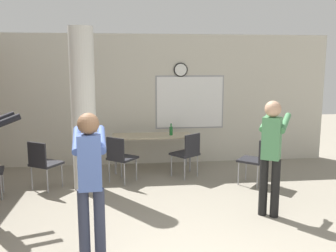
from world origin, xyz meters
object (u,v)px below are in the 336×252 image
at_px(folding_table, 152,138).
at_px(bottle_on_table, 171,131).
at_px(chair_table_right, 187,152).
at_px(chair_near_pillar, 43,161).
at_px(chair_table_left, 120,156).
at_px(person_playing_front, 90,176).
at_px(person_playing_side, 271,149).
at_px(chair_mid_room, 256,157).

xyz_separation_m(folding_table, bottle_on_table, (0.39, -0.03, 0.15)).
relative_size(chair_table_right, chair_near_pillar, 1.00).
height_order(folding_table, chair_table_left, chair_table_left).
bearing_deg(person_playing_front, person_playing_side, 22.49).
bearing_deg(folding_table, chair_table_left, -129.53).
bearing_deg(bottle_on_table, folding_table, 175.16).
bearing_deg(person_playing_side, folding_table, 120.66).
height_order(folding_table, chair_near_pillar, chair_near_pillar).
bearing_deg(chair_table_right, chair_mid_room, -27.02).
bearing_deg(chair_table_left, person_playing_side, -39.27).
height_order(chair_table_right, chair_table_left, same).
xyz_separation_m(folding_table, chair_mid_room, (1.79, -1.20, -0.16)).
bearing_deg(chair_near_pillar, person_playing_front, -67.68).
relative_size(folding_table, person_playing_front, 0.96).
bearing_deg(chair_table_left, chair_table_right, 7.72).
bearing_deg(person_playing_side, chair_table_left, 140.73).
relative_size(person_playing_front, person_playing_side, 1.00).
bearing_deg(person_playing_front, chair_table_left, 84.17).
bearing_deg(chair_table_right, chair_table_left, -172.28).
height_order(person_playing_front, person_playing_side, person_playing_front).
bearing_deg(chair_mid_room, person_playing_front, -139.02).
bearing_deg(chair_table_right, person_playing_front, -117.91).
distance_m(folding_table, chair_table_right, 0.90).
bearing_deg(folding_table, person_playing_side, -59.34).
bearing_deg(chair_table_left, chair_mid_room, -9.69).
relative_size(folding_table, chair_table_left, 1.87).
relative_size(chair_near_pillar, chair_mid_room, 1.00).
xyz_separation_m(chair_table_right, chair_table_left, (-1.28, -0.17, 0.00)).
xyz_separation_m(chair_mid_room, person_playing_front, (-2.73, -2.37, 0.48)).
relative_size(chair_mid_room, chair_table_left, 1.00).
bearing_deg(folding_table, bottle_on_table, -4.84).
height_order(bottle_on_table, chair_near_pillar, bottle_on_table).
distance_m(chair_mid_room, person_playing_side, 1.46).
distance_m(bottle_on_table, chair_table_left, 1.32).
distance_m(bottle_on_table, person_playing_side, 2.77).
xyz_separation_m(chair_table_right, chair_near_pillar, (-2.61, -0.43, 0.00)).
xyz_separation_m(chair_table_right, person_playing_front, (-1.57, -2.96, 0.48)).
xyz_separation_m(chair_near_pillar, chair_table_left, (1.32, 0.25, 0.00)).
distance_m(chair_near_pillar, person_playing_side, 3.84).
height_order(chair_near_pillar, chair_table_left, same).
relative_size(bottle_on_table, chair_table_left, 0.28).
bearing_deg(chair_near_pillar, bottle_on_table, 23.06).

